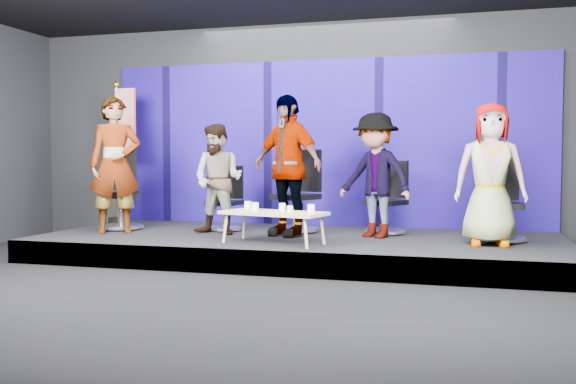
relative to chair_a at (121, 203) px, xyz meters
name	(u,v)px	position (x,y,z in m)	size (l,w,h in m)	color
ground	(235,294)	(2.77, -2.57, -0.69)	(10.00, 10.00, 0.00)	black
room_walls	(234,48)	(2.77, -2.57, 1.74)	(10.02, 8.02, 3.51)	black
riser	(299,246)	(2.77, -0.07, -0.54)	(7.00, 3.00, 0.30)	black
backdrop	(322,143)	(2.77, 1.38, 0.91)	(7.00, 0.08, 2.60)	#12085D
chair_a	(121,203)	(0.00, 0.00, 0.00)	(0.91, 0.91, 1.19)	silver
panelist_a	(115,165)	(0.20, -0.47, 0.57)	(0.70, 0.46, 1.92)	black
chair_b	(226,209)	(1.58, 0.26, -0.08)	(0.59, 0.59, 0.95)	silver
panelist_b	(218,179)	(1.66, -0.23, 0.38)	(0.74, 0.58, 1.53)	black
chair_c	(298,205)	(2.65, 0.36, 0.00)	(0.88, 0.88, 1.18)	silver
panelist_c	(287,166)	(2.63, -0.15, 0.57)	(1.12, 0.47, 1.92)	black
chair_d	(388,210)	(3.92, 0.50, -0.05)	(0.77, 0.77, 1.02)	silver
panelist_d	(375,175)	(3.81, 0.00, 0.44)	(1.07, 0.62, 1.66)	black
chair_e	(502,214)	(5.42, 0.07, -0.04)	(0.63, 0.63, 1.07)	silver
panelist_e	(490,174)	(5.26, -0.41, 0.47)	(0.84, 0.55, 1.73)	black
coffee_table	(273,214)	(2.68, -0.96, -0.02)	(1.40, 0.85, 0.40)	tan
mug_a	(248,205)	(2.28, -0.77, 0.06)	(0.09, 0.09, 0.11)	white
mug_b	(255,207)	(2.45, -0.96, 0.06)	(0.09, 0.09, 0.11)	white
mug_c	(282,207)	(2.77, -0.87, 0.06)	(0.08, 0.08, 0.10)	white
mug_d	(290,209)	(2.93, -1.09, 0.05)	(0.07, 0.07, 0.08)	white
mug_e	(311,209)	(3.19, -1.07, 0.06)	(0.09, 0.09, 0.11)	white
flag_stand	(122,149)	(-0.36, 0.69, 0.82)	(0.52, 0.30, 2.29)	black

